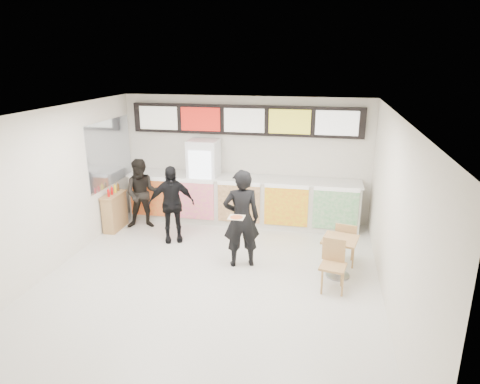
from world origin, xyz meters
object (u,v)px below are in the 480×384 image
(condiment_ledge, at_px, (115,211))
(customer_mid, at_px, (171,204))
(customer_main, at_px, (241,219))
(drinks_fridge, at_px, (204,181))
(customer_left, at_px, (142,194))
(cafe_table, at_px, (339,250))
(service_counter, at_px, (242,200))

(condiment_ledge, bearing_deg, customer_mid, -13.24)
(customer_main, bearing_deg, drinks_fridge, -77.33)
(drinks_fridge, relative_size, customer_left, 1.21)
(customer_main, distance_m, cafe_table, 1.88)
(service_counter, bearing_deg, customer_main, -78.92)
(condiment_ledge, bearing_deg, customer_left, 21.64)
(service_counter, distance_m, drinks_fridge, 1.03)
(customer_left, relative_size, customer_mid, 0.98)
(service_counter, height_order, drinks_fridge, drinks_fridge)
(drinks_fridge, distance_m, cafe_table, 3.96)
(customer_left, height_order, condiment_ledge, customer_left)
(service_counter, relative_size, customer_main, 2.91)
(drinks_fridge, xyz_separation_m, customer_main, (1.36, -2.21, -0.05))
(drinks_fridge, xyz_separation_m, customer_left, (-1.28, -0.76, -0.18))
(customer_left, bearing_deg, service_counter, 2.64)
(service_counter, distance_m, customer_left, 2.35)
(service_counter, xyz_separation_m, customer_left, (-2.21, -0.75, 0.25))
(cafe_table, bearing_deg, customer_mid, 176.89)
(customer_main, height_order, customer_left, customer_main)
(drinks_fridge, distance_m, customer_left, 1.50)
(drinks_fridge, height_order, customer_main, drinks_fridge)
(service_counter, xyz_separation_m, drinks_fridge, (-0.93, 0.02, 0.43))
(customer_main, height_order, condiment_ledge, customer_main)
(service_counter, bearing_deg, cafe_table, -45.29)
(service_counter, relative_size, drinks_fridge, 2.78)
(customer_left, relative_size, condiment_ledge, 1.61)
(customer_left, height_order, customer_mid, customer_mid)
(customer_main, distance_m, condiment_ledge, 3.50)
(customer_mid, xyz_separation_m, cafe_table, (3.54, -0.93, -0.33))
(cafe_table, bearing_deg, drinks_fridge, 155.89)
(customer_mid, bearing_deg, service_counter, 23.33)
(customer_main, relative_size, customer_mid, 1.13)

